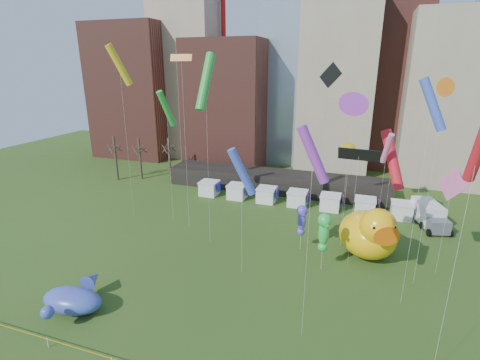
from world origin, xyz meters
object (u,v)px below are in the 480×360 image
at_px(small_duck, 371,233).
at_px(seahorse_purple, 302,218).
at_px(seahorse_green, 324,229).
at_px(box_truck, 429,214).
at_px(whale_inflatable, 74,298).
at_px(big_duck, 370,233).

bearing_deg(small_duck, seahorse_purple, -153.63).
bearing_deg(seahorse_green, box_truck, 39.30).
distance_m(seahorse_green, box_truck, 20.82).
bearing_deg(whale_inflatable, small_duck, 36.50).
bearing_deg(whale_inflatable, box_truck, 37.94).
bearing_deg(small_duck, seahorse_green, -124.64).
height_order(small_duck, whale_inflatable, small_duck).
relative_size(small_duck, box_truck, 0.49).
bearing_deg(box_truck, seahorse_purple, -156.13).
xyz_separation_m(small_duck, box_truck, (7.53, 8.12, 0.27)).
relative_size(big_duck, box_truck, 1.24).
distance_m(seahorse_purple, box_truck, 20.12).
xyz_separation_m(small_duck, seahorse_purple, (-7.92, -4.51, 2.81)).
bearing_deg(seahorse_purple, big_duck, -8.82).
bearing_deg(seahorse_green, seahorse_purple, 115.22).
bearing_deg(big_duck, seahorse_purple, 163.58).
bearing_deg(box_truck, small_duck, -148.23).
bearing_deg(whale_inflatable, seahorse_green, 29.84).
bearing_deg(big_duck, box_truck, 34.24).
relative_size(big_duck, small_duck, 2.53).
relative_size(big_duck, seahorse_purple, 1.66).
distance_m(small_duck, seahorse_purple, 9.54).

